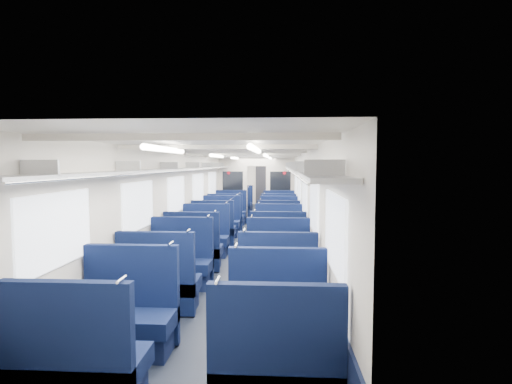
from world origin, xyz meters
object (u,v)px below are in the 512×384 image
at_px(seat_23, 279,204).
at_px(seat_10, 205,239).
at_px(seat_9, 278,251).
at_px(seat_15, 279,225).
at_px(seat_6, 181,265).
at_px(seat_13, 279,231).
at_px(seat_3, 277,324).
at_px(seat_8, 194,251).
at_px(seat_17, 279,219).
at_px(seat_4, 159,286).
at_px(seat_7, 278,266).
at_px(seat_21, 279,208).
at_px(seat_19, 279,214).
at_px(end_door, 263,185).
at_px(seat_5, 278,287).
at_px(seat_20, 237,207).
at_px(seat_22, 240,204).
at_px(seat_16, 226,219).
at_px(bulkhead, 257,187).
at_px(seat_18, 231,214).
at_px(seat_0, 78,369).
at_px(seat_14, 221,223).
at_px(seat_11, 279,240).
at_px(seat_2, 128,318).
at_px(seat_12, 214,231).
at_px(seat_1, 276,374).

bearing_deg(seat_23, seat_10, -101.91).
bearing_deg(seat_9, seat_15, 90.00).
distance_m(seat_6, seat_13, 3.87).
height_order(seat_3, seat_23, same).
bearing_deg(seat_8, seat_17, 70.66).
bearing_deg(seat_15, seat_3, -90.00).
relative_size(seat_4, seat_7, 1.00).
distance_m(seat_10, seat_21, 6.80).
bearing_deg(seat_19, end_door, 96.94).
height_order(seat_5, seat_9, same).
height_order(seat_20, seat_22, same).
relative_size(seat_16, seat_19, 1.00).
height_order(bulkhead, seat_19, bulkhead).
bearing_deg(seat_23, seat_9, -90.00).
distance_m(seat_15, seat_18, 2.91).
relative_size(seat_5, seat_15, 1.00).
height_order(seat_0, seat_19, same).
bearing_deg(seat_13, seat_6, -115.40).
xyz_separation_m(seat_3, seat_18, (-1.66, 9.33, 0.00)).
height_order(seat_0, seat_21, same).
xyz_separation_m(end_door, seat_21, (0.83, -4.84, -0.63)).
bearing_deg(seat_16, seat_7, -73.51).
bearing_deg(bulkhead, seat_5, -84.79).
distance_m(seat_10, seat_22, 7.74).
height_order(seat_13, seat_15, same).
height_order(end_door, seat_14, end_door).
height_order(seat_13, seat_20, same).
height_order(seat_8, seat_11, same).
distance_m(seat_20, seat_23, 2.02).
relative_size(seat_4, seat_18, 1.00).
xyz_separation_m(end_door, seat_23, (0.83, -3.58, -0.63)).
distance_m(seat_13, seat_19, 3.39).
height_order(seat_0, seat_14, same).
bearing_deg(bulkhead, seat_10, -98.26).
relative_size(seat_0, seat_23, 1.00).
bearing_deg(seat_11, seat_3, -90.00).
bearing_deg(seat_4, seat_8, 90.00).
bearing_deg(seat_2, seat_8, 90.00).
relative_size(seat_3, seat_19, 1.00).
relative_size(seat_3, seat_15, 1.00).
relative_size(end_door, seat_12, 1.67).
xyz_separation_m(seat_12, seat_21, (1.66, 5.49, 0.00)).
xyz_separation_m(seat_3, seat_15, (0.00, 6.94, 0.00)).
height_order(bulkhead, seat_15, bulkhead).
xyz_separation_m(seat_4, seat_6, (0.00, 1.19, 0.00)).
bearing_deg(seat_0, seat_18, 90.00).
bearing_deg(seat_22, seat_12, -90.00).
bearing_deg(seat_1, seat_0, -179.00).
relative_size(seat_2, seat_7, 1.00).
bearing_deg(seat_22, bulkhead, -67.64).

